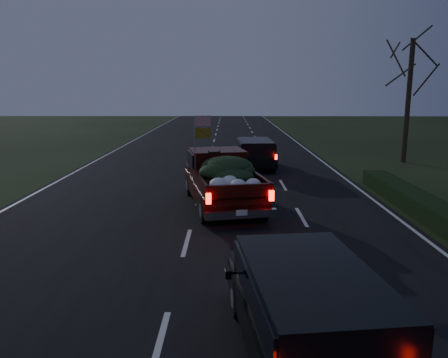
# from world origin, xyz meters

# --- Properties ---
(ground) EXTENTS (120.00, 120.00, 0.00)m
(ground) POSITION_xyz_m (0.00, 0.00, 0.00)
(ground) COLOR black
(ground) RESTS_ON ground
(road_asphalt) EXTENTS (14.00, 120.00, 0.02)m
(road_asphalt) POSITION_xyz_m (0.00, 0.00, 0.01)
(road_asphalt) COLOR black
(road_asphalt) RESTS_ON ground
(hedge_row) EXTENTS (1.00, 10.00, 0.60)m
(hedge_row) POSITION_xyz_m (7.80, 3.00, 0.30)
(hedge_row) COLOR black
(hedge_row) RESTS_ON ground
(bare_tree_far) EXTENTS (3.60, 3.60, 7.00)m
(bare_tree_far) POSITION_xyz_m (11.50, 14.00, 5.23)
(bare_tree_far) COLOR black
(bare_tree_far) RESTS_ON ground
(pickup_truck) EXTENTS (3.20, 5.90, 2.93)m
(pickup_truck) POSITION_xyz_m (0.93, 4.04, 1.10)
(pickup_truck) COLOR #390B07
(pickup_truck) RESTS_ON ground
(lead_suv) EXTENTS (2.02, 4.45, 1.26)m
(lead_suv) POSITION_xyz_m (2.62, 11.88, 0.95)
(lead_suv) COLOR black
(lead_suv) RESTS_ON ground
(rear_suv) EXTENTS (2.46, 4.69, 1.29)m
(rear_suv) POSITION_xyz_m (2.36, -5.43, 0.98)
(rear_suv) COLOR black
(rear_suv) RESTS_ON ground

